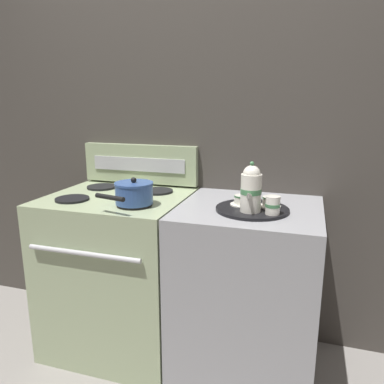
{
  "coord_description": "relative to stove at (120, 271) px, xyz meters",
  "views": [
    {
      "loc": [
        0.63,
        -1.76,
        1.39
      ],
      "look_at": [
        0.11,
        -0.1,
        0.97
      ],
      "focal_mm": 35.0,
      "sensor_mm": 36.0,
      "label": 1
    }
  ],
  "objects": [
    {
      "name": "ground_plane",
      "position": [
        0.35,
        0.0,
        -0.45
      ],
      "size": [
        6.0,
        6.0,
        0.0
      ],
      "primitive_type": "plane",
      "color": "gray"
    },
    {
      "name": "wall_back",
      "position": [
        0.35,
        0.35,
        0.65
      ],
      "size": [
        6.0,
        0.05,
        2.2
      ],
      "color": "#423D38",
      "rests_on": "ground"
    },
    {
      "name": "stove",
      "position": [
        0.0,
        0.0,
        0.0
      ],
      "size": [
        0.75,
        0.69,
        0.91
      ],
      "color": "#9EAD84",
      "rests_on": "ground"
    },
    {
      "name": "control_panel",
      "position": [
        0.0,
        0.31,
        0.57
      ],
      "size": [
        0.73,
        0.05,
        0.24
      ],
      "color": "#9EAD84",
      "rests_on": "stove"
    },
    {
      "name": "side_counter",
      "position": [
        0.73,
        0.0,
        -0.0
      ],
      "size": [
        0.69,
        0.66,
        0.89
      ],
      "color": "#939399",
      "rests_on": "ground"
    },
    {
      "name": "saucepan",
      "position": [
        0.18,
        -0.15,
        0.51
      ],
      "size": [
        0.21,
        0.29,
        0.13
      ],
      "color": "#335193",
      "rests_on": "stove"
    },
    {
      "name": "serving_tray",
      "position": [
        0.75,
        -0.06,
        0.45
      ],
      "size": [
        0.34,
        0.34,
        0.01
      ],
      "color": "black",
      "rests_on": "side_counter"
    },
    {
      "name": "teapot",
      "position": [
        0.75,
        -0.12,
        0.57
      ],
      "size": [
        0.1,
        0.15,
        0.23
      ],
      "color": "white",
      "rests_on": "serving_tray"
    },
    {
      "name": "teacup_left",
      "position": [
        0.82,
        -0.02,
        0.48
      ],
      "size": [
        0.11,
        0.11,
        0.05
      ],
      "color": "white",
      "rests_on": "serving_tray"
    },
    {
      "name": "teacup_right",
      "position": [
        0.69,
        -0.03,
        0.48
      ],
      "size": [
        0.11,
        0.11,
        0.05
      ],
      "color": "white",
      "rests_on": "serving_tray"
    },
    {
      "name": "creamer_jug",
      "position": [
        0.85,
        -0.14,
        0.5
      ],
      "size": [
        0.07,
        0.07,
        0.08
      ],
      "color": "white",
      "rests_on": "serving_tray"
    }
  ]
}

